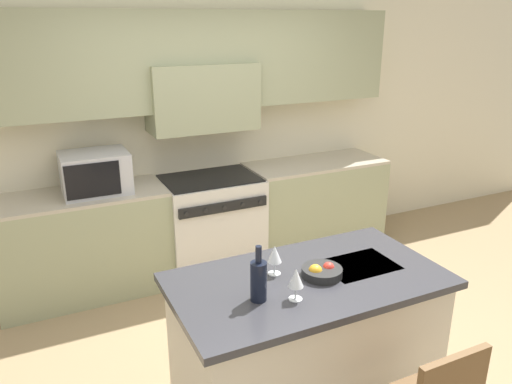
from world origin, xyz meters
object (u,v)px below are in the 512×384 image
range_stove (211,223)px  microwave (95,173)px  fruit_bowl (322,271)px  wine_glass_far (275,255)px  wine_bottle (259,280)px  wine_glass_near (296,279)px

range_stove → microwave: bearing=178.9°
fruit_bowl → wine_glass_far: bearing=149.3°
range_stove → wine_bottle: 2.21m
range_stove → wine_glass_far: 1.97m
range_stove → wine_bottle: size_ratio=2.92×
range_stove → fruit_bowl: (-0.05, -2.01, 0.47)m
wine_bottle → wine_glass_near: (0.18, -0.08, 0.00)m
microwave → wine_glass_near: 2.29m
wine_glass_far → fruit_bowl: size_ratio=0.77×
wine_bottle → wine_glass_far: bearing=46.1°
wine_glass_near → microwave: bearing=107.6°
range_stove → fruit_bowl: bearing=-91.5°
wine_bottle → wine_glass_near: 0.20m
wine_glass_near → fruit_bowl: bearing=30.8°
wine_glass_far → wine_bottle: bearing=-133.9°
wine_glass_far → fruit_bowl: 0.29m
wine_bottle → fruit_bowl: 0.46m
fruit_bowl → microwave: bearing=115.4°
range_stove → fruit_bowl: fruit_bowl is taller
microwave → fruit_bowl: 2.25m
wine_bottle → fruit_bowl: size_ratio=1.32×
microwave → fruit_bowl: size_ratio=2.29×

